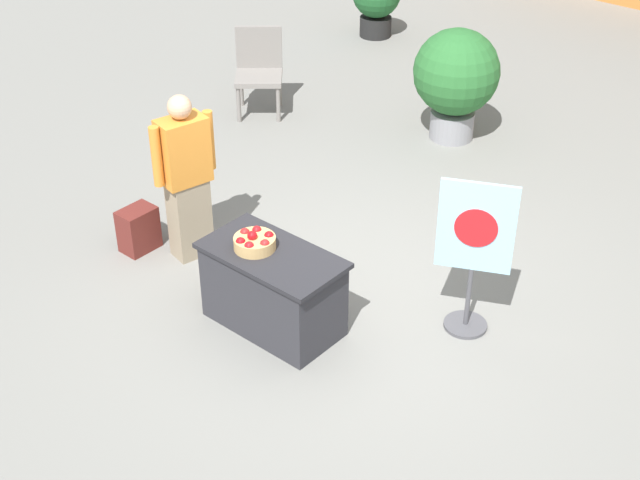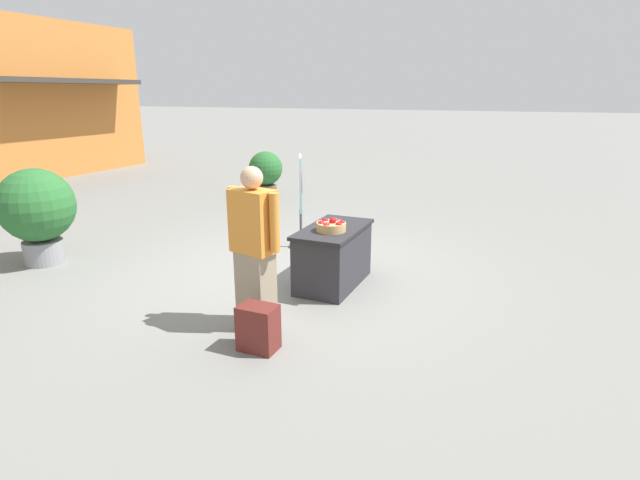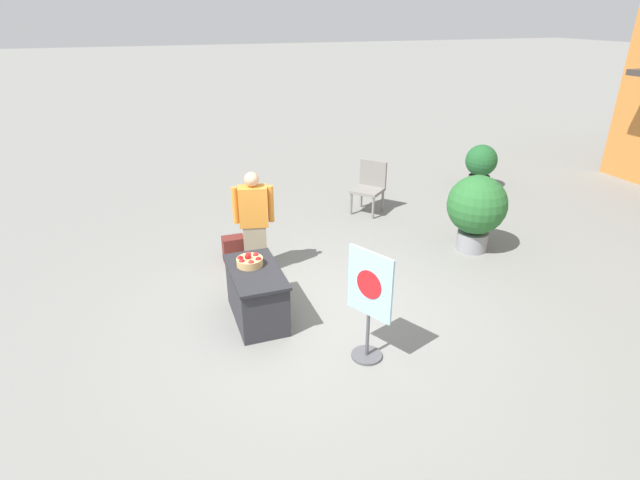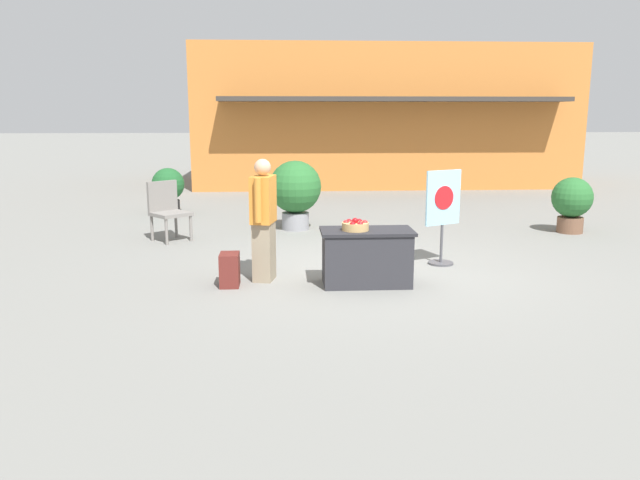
% 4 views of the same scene
% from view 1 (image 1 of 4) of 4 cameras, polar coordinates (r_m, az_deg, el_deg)
% --- Properties ---
extents(ground_plane, '(120.00, 120.00, 0.00)m').
position_cam_1_polar(ground_plane, '(7.74, 1.82, -3.56)').
color(ground_plane, slate).
extents(display_table, '(1.17, 0.63, 0.71)m').
position_cam_1_polar(display_table, '(7.21, -3.02, -3.17)').
color(display_table, '#2D2D33').
rests_on(display_table, ground_plane).
extents(apple_basket, '(0.34, 0.34, 0.16)m').
position_cam_1_polar(apple_basket, '(7.05, -4.21, -0.11)').
color(apple_basket, tan).
rests_on(apple_basket, display_table).
extents(person_visitor, '(0.34, 0.60, 1.58)m').
position_cam_1_polar(person_visitor, '(7.96, -8.57, 3.99)').
color(person_visitor, gray).
rests_on(person_visitor, ground_plane).
extents(backpack, '(0.24, 0.34, 0.42)m').
position_cam_1_polar(backpack, '(8.40, -11.54, 0.68)').
color(backpack, maroon).
rests_on(backpack, ground_plane).
extents(poster_board, '(0.55, 0.36, 1.36)m').
position_cam_1_polar(poster_board, '(7.06, 9.80, -0.70)').
color(poster_board, '#4C4C51').
rests_on(poster_board, ground_plane).
extents(patio_chair, '(0.78, 0.78, 1.01)m').
position_cam_1_polar(patio_chair, '(10.87, -3.93, 11.03)').
color(patio_chair, gray).
rests_on(patio_chair, ground_plane).
extents(potted_plant_far_right, '(0.97, 0.97, 1.29)m').
position_cam_1_polar(potted_plant_far_right, '(10.18, 8.70, 10.32)').
color(potted_plant_far_right, gray).
rests_on(potted_plant_far_right, ground_plane).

